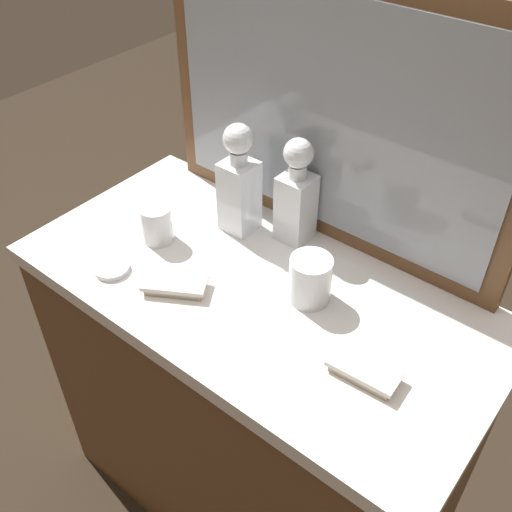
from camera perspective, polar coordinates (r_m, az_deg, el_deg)
ground_plane at (r=1.97m, az=0.00°, el=-21.70°), size 6.00×6.00×0.00m
dresser at (r=1.59m, az=0.00°, el=-14.29°), size 1.05×0.53×0.87m
dresser_mirror at (r=1.26m, az=7.22°, el=13.03°), size 0.86×0.03×0.58m
crystal_decanter_far_right at (r=1.35m, az=-1.63°, el=6.49°), size 0.08×0.08×0.27m
crystal_decanter_rear at (r=1.33m, az=3.88°, el=5.38°), size 0.07×0.07×0.26m
crystal_tumbler_far_right at (r=1.21m, az=5.22°, el=-2.40°), size 0.09×0.09×0.10m
crystal_tumbler_right at (r=1.37m, az=-9.50°, el=2.94°), size 0.07×0.07×0.09m
silver_brush_left at (r=1.11m, az=10.36°, el=-10.83°), size 0.14×0.07×0.02m
silver_brush_center at (r=1.25m, az=-7.81°, el=-2.80°), size 0.15×0.12×0.02m
porcelain_dish at (r=1.33m, az=-13.71°, el=-1.16°), size 0.08×0.08×0.01m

